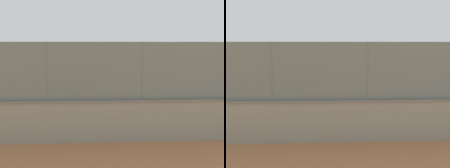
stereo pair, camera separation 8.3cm
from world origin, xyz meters
TOP-DOWN VIEW (x-y plane):
  - ground_plane at (0.00, 0.00)m, footprint 260.00×260.00m
  - perimeter_wall at (1.34, 11.38)m, footprint 23.71×1.12m
  - fence_panel_on_wall at (1.34, 11.38)m, footprint 23.30×0.78m
  - player_near_wall_returning at (-2.79, 8.15)m, footprint 0.71×1.20m
  - player_at_service_line at (4.17, 4.75)m, footprint 0.73×1.09m
  - player_baseline_waiting at (-0.36, -1.71)m, footprint 0.67×1.06m
  - sports_ball at (-2.74, 8.63)m, footprint 0.23×0.23m
  - courtside_bench at (-2.74, 10.22)m, footprint 1.61×0.43m

SIDE VIEW (x-z plane):
  - ground_plane at x=0.00m, z-range 0.00..0.00m
  - courtside_bench at x=-2.74m, z-range 0.03..0.90m
  - perimeter_wall at x=1.34m, z-range 0.01..1.53m
  - player_near_wall_returning at x=-2.79m, z-range 0.13..1.64m
  - player_baseline_waiting at x=-0.36m, z-range 0.13..1.66m
  - player_at_service_line at x=4.17m, z-range 0.15..1.83m
  - sports_ball at x=-2.74m, z-range 1.33..1.56m
  - fence_panel_on_wall at x=1.34m, z-range 1.52..3.54m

